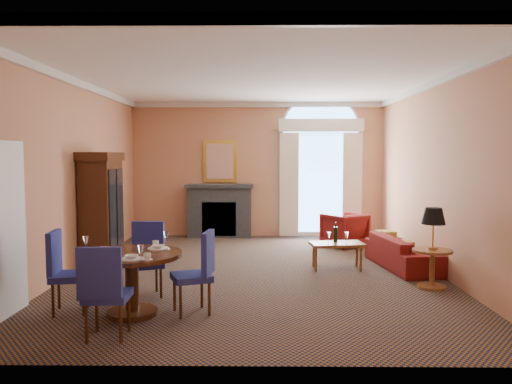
{
  "coord_description": "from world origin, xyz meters",
  "views": [
    {
      "loc": [
        0.1,
        -8.22,
        1.94
      ],
      "look_at": [
        0.0,
        0.5,
        1.3
      ],
      "focal_mm": 35.0,
      "sensor_mm": 36.0,
      "label": 1
    }
  ],
  "objects_px": {
    "armoire": "(101,211)",
    "dining_table": "(132,270)",
    "sofa": "(403,252)",
    "side_table": "(433,238)",
    "coffee_table": "(337,244)",
    "armchair": "(344,230)"
  },
  "relations": [
    {
      "from": "armoire",
      "to": "sofa",
      "type": "distance_m",
      "value": 5.32
    },
    {
      "from": "dining_table",
      "to": "side_table",
      "type": "xyz_separation_m",
      "value": [
        4.07,
        1.29,
        0.18
      ]
    },
    {
      "from": "armoire",
      "to": "coffee_table",
      "type": "height_order",
      "value": "armoire"
    },
    {
      "from": "dining_table",
      "to": "armchair",
      "type": "xyz_separation_m",
      "value": [
        3.34,
        4.63,
        -0.2
      ]
    },
    {
      "from": "side_table",
      "to": "dining_table",
      "type": "bearing_deg",
      "value": -162.4
    },
    {
      "from": "armchair",
      "to": "armoire",
      "type": "bearing_deg",
      "value": -12.17
    },
    {
      "from": "armchair",
      "to": "dining_table",
      "type": "bearing_deg",
      "value": 19.74
    },
    {
      "from": "armchair",
      "to": "side_table",
      "type": "relative_size",
      "value": 0.68
    },
    {
      "from": "armoire",
      "to": "dining_table",
      "type": "xyz_separation_m",
      "value": [
        1.25,
        -2.75,
        -0.4
      ]
    },
    {
      "from": "armoire",
      "to": "side_table",
      "type": "height_order",
      "value": "armoire"
    },
    {
      "from": "armoire",
      "to": "side_table",
      "type": "bearing_deg",
      "value": -15.32
    },
    {
      "from": "dining_table",
      "to": "sofa",
      "type": "height_order",
      "value": "dining_table"
    },
    {
      "from": "armoire",
      "to": "coffee_table",
      "type": "distance_m",
      "value": 4.15
    },
    {
      "from": "sofa",
      "to": "side_table",
      "type": "relative_size",
      "value": 1.6
    },
    {
      "from": "coffee_table",
      "to": "dining_table",
      "type": "bearing_deg",
      "value": -145.72
    },
    {
      "from": "dining_table",
      "to": "armchair",
      "type": "relative_size",
      "value": 1.55
    },
    {
      "from": "sofa",
      "to": "coffee_table",
      "type": "distance_m",
      "value": 1.18
    },
    {
      "from": "sofa",
      "to": "armchair",
      "type": "xyz_separation_m",
      "value": [
        -0.68,
        2.02,
        0.09
      ]
    },
    {
      "from": "armoire",
      "to": "armchair",
      "type": "relative_size",
      "value": 2.54
    },
    {
      "from": "sofa",
      "to": "coffee_table",
      "type": "height_order",
      "value": "coffee_table"
    },
    {
      "from": "armoire",
      "to": "coffee_table",
      "type": "xyz_separation_m",
      "value": [
        4.11,
        -0.24,
        -0.54
      ]
    },
    {
      "from": "dining_table",
      "to": "side_table",
      "type": "relative_size",
      "value": 1.05
    }
  ]
}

